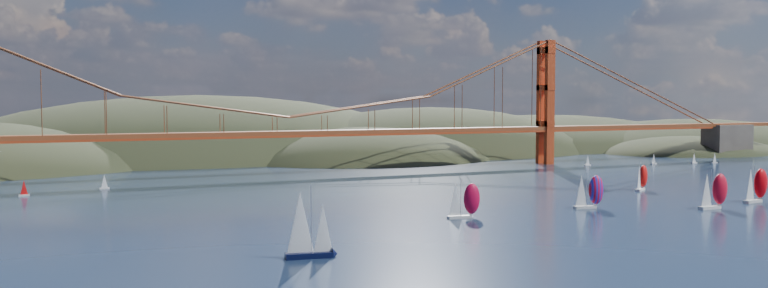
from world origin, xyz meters
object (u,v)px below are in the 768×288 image
racer_2 (755,184)px  racer_3 (641,177)px  sloop_navy (307,226)px  racer_1 (713,190)px  racer_0 (463,200)px  racer_rwb (588,191)px

racer_2 → racer_3: bearing=97.1°
sloop_navy → racer_1: sloop_navy is taller
sloop_navy → racer_2: (137.33, 17.90, -0.89)m
racer_0 → racer_3: size_ratio=1.06×
racer_0 → racer_2: (88.40, -9.67, 0.52)m
sloop_navy → racer_0: size_ratio=1.40×
racer_2 → racer_rwb: (-49.96, 10.23, -0.36)m
racer_2 → racer_3: (-8.70, 34.39, -0.78)m
racer_3 → racer_rwb: (-41.25, -24.17, 0.42)m
racer_1 → racer_rwb: racer_1 is taller
racer_0 → racer_1: (67.58, -13.71, 0.43)m
racer_1 → sloop_navy: bearing=-172.7°
sloop_navy → racer_0: (48.93, 27.56, -1.41)m
racer_rwb → sloop_navy: bearing=-155.5°
racer_0 → racer_3: 83.44m
sloop_navy → racer_rwb: sloop_navy is taller
racer_0 → racer_2: bearing=0.2°
racer_1 → racer_3: size_ratio=1.16×
racer_1 → racer_2: size_ratio=0.98×
sloop_navy → racer_rwb: bearing=26.7°
racer_0 → racer_2: racer_2 is taller
racer_0 → racer_3: bearing=23.7°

